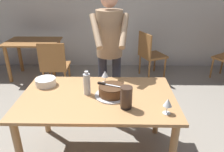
{
  "coord_description": "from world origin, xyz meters",
  "views": [
    {
      "loc": [
        0.18,
        -1.88,
        1.81
      ],
      "look_at": [
        0.14,
        0.16,
        0.9
      ],
      "focal_mm": 34.56,
      "sensor_mm": 36.0,
      "label": 1
    }
  ],
  "objects_px": {
    "water_bottle": "(87,84)",
    "background_chair_2": "(55,65)",
    "person_cutting_cake": "(109,46)",
    "background_chair_0": "(150,53)",
    "main_dining_table": "(98,105)",
    "wine_glass_near": "(105,74)",
    "background_table": "(34,49)",
    "cake_on_platter": "(112,91)",
    "wine_glass_far": "(168,103)",
    "hurricane_lamp": "(126,97)",
    "cake_knife": "(105,84)",
    "plate_stack": "(46,82)"
  },
  "relations": [
    {
      "from": "cake_on_platter",
      "to": "main_dining_table",
      "type": "bearing_deg",
      "value": -177.54
    },
    {
      "from": "cake_knife",
      "to": "background_chair_2",
      "type": "relative_size",
      "value": 0.29
    },
    {
      "from": "cake_knife",
      "to": "main_dining_table",
      "type": "bearing_deg",
      "value": -156.56
    },
    {
      "from": "water_bottle",
      "to": "background_table",
      "type": "distance_m",
      "value": 2.49
    },
    {
      "from": "cake_on_platter",
      "to": "wine_glass_near",
      "type": "bearing_deg",
      "value": 104.89
    },
    {
      "from": "wine_glass_far",
      "to": "background_chair_2",
      "type": "distance_m",
      "value": 2.38
    },
    {
      "from": "wine_glass_far",
      "to": "background_chair_2",
      "type": "height_order",
      "value": "background_chair_2"
    },
    {
      "from": "person_cutting_cake",
      "to": "background_chair_2",
      "type": "bearing_deg",
      "value": 138.17
    },
    {
      "from": "wine_glass_near",
      "to": "cake_knife",
      "type": "bearing_deg",
      "value": -87.21
    },
    {
      "from": "background_chair_0",
      "to": "background_chair_2",
      "type": "xyz_separation_m",
      "value": [
        -1.71,
        -0.66,
        0.0
      ]
    },
    {
      "from": "wine_glass_far",
      "to": "water_bottle",
      "type": "relative_size",
      "value": 0.58
    },
    {
      "from": "wine_glass_near",
      "to": "plate_stack",
      "type": "bearing_deg",
      "value": -173.56
    },
    {
      "from": "background_chair_2",
      "to": "person_cutting_cake",
      "type": "bearing_deg",
      "value": -41.83
    },
    {
      "from": "cake_on_platter",
      "to": "hurricane_lamp",
      "type": "bearing_deg",
      "value": -58.88
    },
    {
      "from": "water_bottle",
      "to": "background_chair_0",
      "type": "xyz_separation_m",
      "value": [
        0.96,
        2.15,
        -0.37
      ]
    },
    {
      "from": "hurricane_lamp",
      "to": "background_chair_0",
      "type": "bearing_deg",
      "value": 76.42
    },
    {
      "from": "background_table",
      "to": "background_chair_2",
      "type": "relative_size",
      "value": 1.11
    },
    {
      "from": "water_bottle",
      "to": "background_table",
      "type": "relative_size",
      "value": 0.25
    },
    {
      "from": "wine_glass_far",
      "to": "person_cutting_cake",
      "type": "relative_size",
      "value": 0.08
    },
    {
      "from": "person_cutting_cake",
      "to": "background_chair_0",
      "type": "bearing_deg",
      "value": 63.61
    },
    {
      "from": "cake_knife",
      "to": "background_chair_2",
      "type": "xyz_separation_m",
      "value": [
        -0.93,
        1.5,
        -0.37
      ]
    },
    {
      "from": "cake_knife",
      "to": "background_chair_0",
      "type": "xyz_separation_m",
      "value": [
        0.78,
        2.15,
        -0.37
      ]
    },
    {
      "from": "background_chair_0",
      "to": "cake_on_platter",
      "type": "bearing_deg",
      "value": -108.09
    },
    {
      "from": "cake_on_platter",
      "to": "background_table",
      "type": "relative_size",
      "value": 0.34
    },
    {
      "from": "wine_glass_far",
      "to": "cake_knife",
      "type": "bearing_deg",
      "value": 149.22
    },
    {
      "from": "plate_stack",
      "to": "water_bottle",
      "type": "bearing_deg",
      "value": -21.95
    },
    {
      "from": "cake_knife",
      "to": "person_cutting_cake",
      "type": "distance_m",
      "value": 0.67
    },
    {
      "from": "wine_glass_far",
      "to": "background_chair_2",
      "type": "relative_size",
      "value": 0.16
    },
    {
      "from": "wine_glass_near",
      "to": "person_cutting_cake",
      "type": "height_order",
      "value": "person_cutting_cake"
    },
    {
      "from": "wine_glass_near",
      "to": "water_bottle",
      "type": "relative_size",
      "value": 0.58
    },
    {
      "from": "wine_glass_far",
      "to": "background_table",
      "type": "distance_m",
      "value": 3.19
    },
    {
      "from": "person_cutting_cake",
      "to": "background_table",
      "type": "distance_m",
      "value": 2.17
    },
    {
      "from": "main_dining_table",
      "to": "background_chair_0",
      "type": "height_order",
      "value": "background_chair_0"
    },
    {
      "from": "water_bottle",
      "to": "background_chair_2",
      "type": "relative_size",
      "value": 0.28
    },
    {
      "from": "plate_stack",
      "to": "hurricane_lamp",
      "type": "distance_m",
      "value": 0.97
    },
    {
      "from": "person_cutting_cake",
      "to": "background_chair_2",
      "type": "distance_m",
      "value": 1.42
    },
    {
      "from": "wine_glass_near",
      "to": "cake_on_platter",
      "type": "bearing_deg",
      "value": -75.11
    },
    {
      "from": "background_table",
      "to": "person_cutting_cake",
      "type": "bearing_deg",
      "value": -43.95
    },
    {
      "from": "person_cutting_cake",
      "to": "background_table",
      "type": "relative_size",
      "value": 1.72
    },
    {
      "from": "plate_stack",
      "to": "wine_glass_far",
      "type": "xyz_separation_m",
      "value": [
        1.21,
        -0.53,
        0.06
      ]
    },
    {
      "from": "water_bottle",
      "to": "background_chair_0",
      "type": "distance_m",
      "value": 2.38
    },
    {
      "from": "wine_glass_near",
      "to": "background_table",
      "type": "distance_m",
      "value": 2.37
    },
    {
      "from": "cake_on_platter",
      "to": "hurricane_lamp",
      "type": "xyz_separation_m",
      "value": [
        0.13,
        -0.22,
        0.06
      ]
    },
    {
      "from": "cake_on_platter",
      "to": "person_cutting_cake",
      "type": "height_order",
      "value": "person_cutting_cake"
    },
    {
      "from": "main_dining_table",
      "to": "wine_glass_near",
      "type": "height_order",
      "value": "wine_glass_near"
    },
    {
      "from": "main_dining_table",
      "to": "cake_knife",
      "type": "relative_size",
      "value": 5.97
    },
    {
      "from": "wine_glass_far",
      "to": "hurricane_lamp",
      "type": "bearing_deg",
      "value": 166.96
    },
    {
      "from": "cake_knife",
      "to": "wine_glass_near",
      "type": "bearing_deg",
      "value": 92.79
    },
    {
      "from": "person_cutting_cake",
      "to": "water_bottle",
      "type": "bearing_deg",
      "value": -108.32
    },
    {
      "from": "wine_glass_near",
      "to": "person_cutting_cake",
      "type": "bearing_deg",
      "value": 83.71
    }
  ]
}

